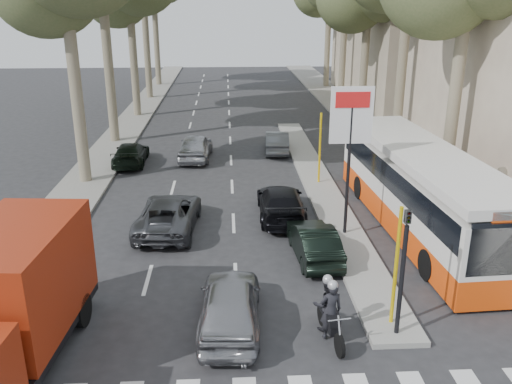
% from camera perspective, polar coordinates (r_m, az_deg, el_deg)
% --- Properties ---
extents(ground, '(120.00, 120.00, 0.00)m').
position_cam_1_polar(ground, '(15.87, 1.32, -12.34)').
color(ground, '#28282B').
rests_on(ground, ground).
extents(sidewalk_right, '(3.20, 70.00, 0.12)m').
position_cam_1_polar(sidewalk_right, '(40.50, 10.88, 7.34)').
color(sidewalk_right, gray).
rests_on(sidewalk_right, ground).
extents(median_left, '(2.40, 64.00, 0.12)m').
position_cam_1_polar(median_left, '(42.82, -12.47, 7.88)').
color(median_left, gray).
rests_on(median_left, ground).
extents(traffic_island, '(1.50, 26.00, 0.16)m').
position_cam_1_polar(traffic_island, '(26.17, 6.59, 0.91)').
color(traffic_island, gray).
rests_on(traffic_island, ground).
extents(building_far, '(11.00, 20.00, 16.00)m').
position_cam_1_polar(building_far, '(50.25, 17.04, 18.31)').
color(building_far, '#B7A88E').
rests_on(building_far, ground).
extents(billboard, '(1.50, 12.10, 5.60)m').
position_cam_1_polar(billboard, '(19.50, 9.87, 5.37)').
color(billboard, yellow).
rests_on(billboard, ground).
extents(traffic_light_island, '(0.16, 0.41, 3.60)m').
position_cam_1_polar(traffic_light_island, '(14.00, 15.35, -6.12)').
color(traffic_light_island, black).
rests_on(traffic_light_island, ground).
extents(silver_hatchback, '(1.84, 4.14, 1.38)m').
position_cam_1_polar(silver_hatchback, '(14.82, -2.76, -11.74)').
color(silver_hatchback, gray).
rests_on(silver_hatchback, ground).
extents(dark_hatchback, '(1.56, 3.78, 1.22)m').
position_cam_1_polar(dark_hatchback, '(18.65, 6.11, -5.21)').
color(dark_hatchback, black).
rests_on(dark_hatchback, ground).
extents(queue_car_a, '(2.46, 4.77, 1.29)m').
position_cam_1_polar(queue_car_a, '(21.04, -9.20, -2.30)').
color(queue_car_a, '#45474C').
rests_on(queue_car_a, ground).
extents(queue_car_b, '(1.87, 4.47, 1.29)m').
position_cam_1_polar(queue_car_b, '(21.95, 2.64, -1.12)').
color(queue_car_b, black).
rests_on(queue_car_b, ground).
extents(queue_car_c, '(1.94, 4.28, 1.42)m').
position_cam_1_polar(queue_car_c, '(30.31, -6.39, 4.76)').
color(queue_car_c, '#A2A4AA').
rests_on(queue_car_c, ground).
extents(queue_car_d, '(1.57, 3.84, 1.24)m').
position_cam_1_polar(queue_car_d, '(31.62, 2.22, 5.32)').
color(queue_car_d, '#52565B').
rests_on(queue_car_d, ground).
extents(queue_car_e, '(1.71, 4.06, 1.17)m').
position_cam_1_polar(queue_car_e, '(29.98, -13.05, 3.96)').
color(queue_car_e, black).
rests_on(queue_car_e, ground).
extents(red_truck, '(2.77, 6.28, 3.26)m').
position_cam_1_polar(red_truck, '(14.21, -24.54, -10.33)').
color(red_truck, black).
rests_on(red_truck, ground).
extents(city_bus, '(3.27, 12.29, 3.21)m').
position_cam_1_polar(city_bus, '(21.40, 16.97, 0.44)').
color(city_bus, '#EA460D').
rests_on(city_bus, ground).
extents(motorcycle, '(0.83, 2.05, 1.74)m').
position_cam_1_polar(motorcycle, '(14.55, 7.66, -12.09)').
color(motorcycle, black).
rests_on(motorcycle, ground).
extents(pedestrian_near, '(0.98, 1.06, 1.66)m').
position_cam_1_polar(pedestrian_near, '(23.11, 22.63, -0.78)').
color(pedestrian_near, '#40354F').
rests_on(pedestrian_near, sidewalk_right).
extents(pedestrian_far, '(1.28, 0.60, 1.96)m').
position_cam_1_polar(pedestrian_far, '(24.14, 24.41, 0.18)').
color(pedestrian_far, brown).
rests_on(pedestrian_far, sidewalk_right).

